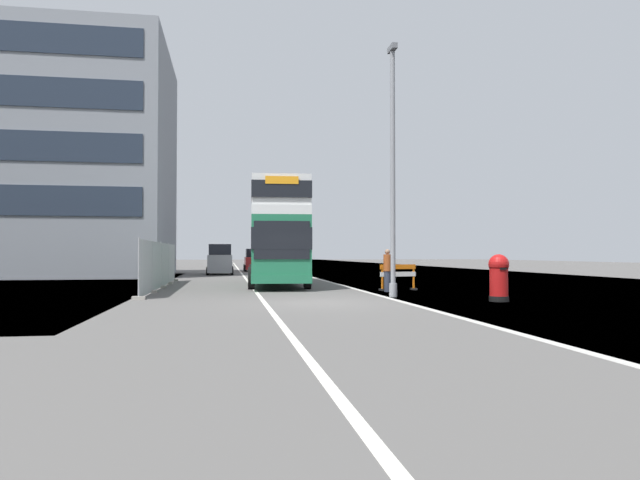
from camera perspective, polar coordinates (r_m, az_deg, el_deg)
name	(u,v)px	position (r m, az deg, el deg)	size (l,w,h in m)	color
ground	(333,304)	(18.84, 1.27, -6.34)	(140.00, 280.00, 0.10)	#565451
double_decker_bus	(277,233)	(29.35, -4.31, 0.66)	(3.17, 11.25, 4.94)	#1E6B47
lamppost_foreground	(393,177)	(21.43, 7.22, 6.20)	(0.29, 0.70, 9.29)	gray
red_pillar_postbox	(499,276)	(20.07, 17.29, -3.39)	(0.67, 0.67, 1.57)	black
roadworks_barrier	(398,274)	(25.21, 7.74, -3.37)	(1.70, 0.73, 1.12)	orange
construction_site_fence	(161,266)	(27.53, -15.48, -2.48)	(0.44, 13.80, 2.15)	#A8AAAD
car_oncoming_near	(220,260)	(44.75, -9.87, -2.01)	(2.00, 4.31, 2.31)	gray
car_receding_mid	(255,261)	(52.62, -6.47, -2.05)	(1.98, 4.25, 2.03)	maroon
bare_tree_far_verge_near	(110,239)	(46.78, -20.07, 0.09)	(2.57, 2.79, 5.65)	#4C3D2D
bare_tree_far_verge_mid	(150,247)	(66.85, -16.46, -0.68)	(2.56, 2.75, 4.64)	#4C3D2D
bare_tree_far_verge_far	(150,246)	(65.09, -16.45, -0.60)	(2.60, 2.96, 5.26)	#4C3D2D
pedestrian_at_kerb	(388,270)	(24.15, 6.71, -3.00)	(0.34, 0.34, 1.78)	#2D3342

